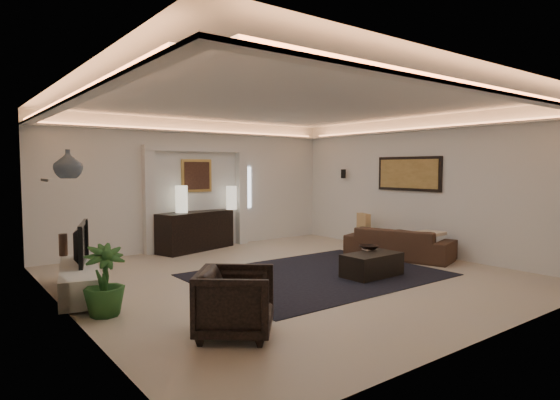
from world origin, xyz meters
TOP-DOWN VIEW (x-y plane):
  - floor at (0.00, 0.00)m, footprint 7.00×7.00m
  - ceiling at (0.00, 0.00)m, footprint 7.00×7.00m
  - wall_back at (0.00, 3.50)m, footprint 7.00×0.00m
  - wall_front at (0.00, -3.50)m, footprint 7.00×0.00m
  - wall_left at (-3.50, 0.00)m, footprint 0.00×7.00m
  - wall_right at (3.50, 0.00)m, footprint 0.00×7.00m
  - cove_soffit at (0.00, 0.00)m, footprint 7.00×7.00m
  - daylight_slit at (1.35, 3.48)m, footprint 0.25×0.03m
  - area_rug at (0.40, -0.20)m, footprint 4.00×3.00m
  - pilaster_left at (-1.15, 3.40)m, footprint 0.22×0.20m
  - pilaster_right at (1.15, 3.40)m, footprint 0.22×0.20m
  - alcove_header at (0.00, 3.40)m, footprint 2.52×0.20m
  - painting_frame at (0.00, 3.47)m, footprint 0.74×0.04m
  - painting_canvas at (0.00, 3.44)m, footprint 0.62×0.02m
  - art_panel_frame at (3.47, 0.30)m, footprint 0.04×1.64m
  - art_panel_gold at (3.44, 0.30)m, footprint 0.02×1.50m
  - wall_sconce at (3.38, 2.20)m, footprint 0.12×0.12m
  - wall_niche at (-3.44, 1.40)m, footprint 0.10×0.55m
  - console at (-0.15, 3.25)m, footprint 1.92×1.07m
  - lamp_left at (-0.48, 3.25)m, footprint 0.32×0.32m
  - lamp_right at (0.77, 3.23)m, footprint 0.29×0.29m
  - media_ledge at (-3.15, 0.98)m, footprint 0.96×2.11m
  - tv at (-3.14, 1.19)m, footprint 1.04×0.47m
  - figurine at (-3.15, 1.95)m, footprint 0.14×0.14m
  - ginger_jar at (-3.15, 1.45)m, footprint 0.48×0.48m
  - plant at (-3.15, -0.23)m, footprint 0.51×0.51m
  - sofa at (2.71, -0.07)m, footprint 2.25×1.42m
  - throw_blanket at (2.91, -0.63)m, footprint 0.57×0.47m
  - throw_pillow at (3.15, 1.30)m, footprint 0.28×0.47m
  - coffee_table at (1.05, -0.83)m, footprint 1.03×0.58m
  - bowl at (1.28, -0.56)m, footprint 0.39×0.39m
  - magazine at (1.28, -0.57)m, footprint 0.24×0.20m
  - armchair at (-2.22, -1.80)m, footprint 1.14×1.13m

SIDE VIEW (x-z plane):
  - floor at x=0.00m, z-range 0.00..0.00m
  - area_rug at x=0.40m, z-range 0.00..0.01m
  - coffee_table at x=1.05m, z-range 0.02..0.39m
  - media_ledge at x=-3.15m, z-range 0.03..0.42m
  - sofa at x=2.71m, z-range 0.00..0.61m
  - armchair at x=-2.22m, z-range 0.00..0.74m
  - console at x=-0.15m, z-range -0.06..0.86m
  - magazine at x=1.28m, z-range 0.41..0.44m
  - plant at x=-3.15m, z-range 0.00..0.88m
  - bowl at x=1.28m, z-range 0.41..0.49m
  - throw_blanket at x=2.91m, z-range 0.52..0.58m
  - throw_pillow at x=3.15m, z-range 0.33..0.77m
  - figurine at x=-3.15m, z-range 0.46..0.82m
  - tv at x=-3.14m, z-range 0.45..1.06m
  - lamp_left at x=-0.48m, z-range 0.80..1.38m
  - lamp_right at x=0.77m, z-range 0.82..1.36m
  - pilaster_left at x=-1.15m, z-range 0.00..2.20m
  - pilaster_right at x=1.15m, z-range 0.00..2.20m
  - daylight_slit at x=1.35m, z-range 0.85..1.85m
  - wall_back at x=0.00m, z-range -2.05..4.95m
  - wall_front at x=0.00m, z-range -2.05..4.95m
  - wall_left at x=-3.50m, z-range -2.05..4.95m
  - wall_right at x=3.50m, z-range -2.05..4.95m
  - painting_frame at x=0.00m, z-range 1.28..2.02m
  - painting_canvas at x=0.00m, z-range 1.34..1.96m
  - wall_niche at x=-3.44m, z-range 1.63..1.67m
  - wall_sconce at x=3.38m, z-range 1.57..1.79m
  - art_panel_gold at x=3.44m, z-range 1.39..2.01m
  - art_panel_frame at x=3.47m, z-range 1.33..2.07m
  - ginger_jar at x=-3.15m, z-range 1.67..2.10m
  - alcove_header at x=0.00m, z-range 2.19..2.31m
  - cove_soffit at x=0.00m, z-range 2.60..2.64m
  - ceiling at x=0.00m, z-range 2.90..2.90m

